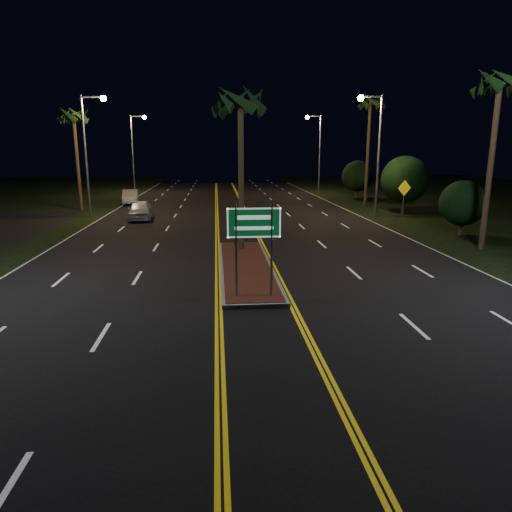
{
  "coord_description": "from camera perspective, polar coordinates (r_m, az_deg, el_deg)",
  "views": [
    {
      "loc": [
        -1.23,
        -12.16,
        5.06
      ],
      "look_at": [
        -0.06,
        1.35,
        1.9
      ],
      "focal_mm": 32.0,
      "sensor_mm": 36.0,
      "label": 1
    }
  ],
  "objects": [
    {
      "name": "car_near",
      "position": [
        35.2,
        -14.29,
        5.79
      ],
      "size": [
        2.51,
        5.05,
        1.63
      ],
      "primitive_type": "imported",
      "rotation": [
        0.0,
        0.0,
        0.09
      ],
      "color": "silver",
      "rests_on": "ground"
    },
    {
      "name": "car_far",
      "position": [
        45.89,
        -15.44,
        7.3
      ],
      "size": [
        2.65,
        4.92,
        1.56
      ],
      "primitive_type": "imported",
      "rotation": [
        0.0,
        0.0,
        0.14
      ],
      "color": "silver",
      "rests_on": "ground"
    },
    {
      "name": "shrub_near",
      "position": [
        30.18,
        24.44,
        6.03
      ],
      "size": [
        2.7,
        2.7,
        3.3
      ],
      "color": "#382819",
      "rests_on": "ground"
    },
    {
      "name": "streetlight_left_mid",
      "position": [
        37.36,
        -20.05,
        13.27
      ],
      "size": [
        1.91,
        0.44,
        9.0
      ],
      "color": "gray",
      "rests_on": "ground"
    },
    {
      "name": "ground",
      "position": [
        13.23,
        0.76,
        -9.38
      ],
      "size": [
        120.0,
        120.0,
        0.0
      ],
      "primitive_type": "plane",
      "color": "black",
      "rests_on": "ground"
    },
    {
      "name": "palm_left_far",
      "position": [
        41.88,
        -21.85,
        15.9
      ],
      "size": [
        2.4,
        2.4,
        8.8
      ],
      "color": "#382819",
      "rests_on": "ground"
    },
    {
      "name": "palm_right_far",
      "position": [
        44.62,
        14.1,
        18.0
      ],
      "size": [
        2.4,
        2.4,
        10.3
      ],
      "color": "#382819",
      "rests_on": "ground"
    },
    {
      "name": "highway_sign",
      "position": [
        15.24,
        -0.25,
        3.08
      ],
      "size": [
        1.8,
        0.08,
        3.2
      ],
      "color": "gray",
      "rests_on": "ground"
    },
    {
      "name": "shrub_far",
      "position": [
        50.52,
        12.55,
        9.72
      ],
      "size": [
        3.24,
        3.24,
        3.96
      ],
      "color": "#382819",
      "rests_on": "ground"
    },
    {
      "name": "palm_right_near",
      "position": [
        26.26,
        28.2,
        18.54
      ],
      "size": [
        2.4,
        2.4,
        9.3
      ],
      "color": "#382819",
      "rests_on": "ground"
    },
    {
      "name": "warning_sign",
      "position": [
        36.73,
        18.02,
        7.51
      ],
      "size": [
        1.14,
        0.39,
        2.83
      ],
      "rotation": [
        0.0,
        0.0,
        0.31
      ],
      "color": "gray",
      "rests_on": "ground"
    },
    {
      "name": "streetlight_right_far",
      "position": [
        55.44,
        7.6,
        13.63
      ],
      "size": [
        1.91,
        0.44,
        9.0
      ],
      "color": "gray",
      "rests_on": "ground"
    },
    {
      "name": "median_island",
      "position": [
        19.83,
        -1.24,
        -1.42
      ],
      "size": [
        2.25,
        10.25,
        0.17
      ],
      "color": "gray",
      "rests_on": "ground"
    },
    {
      "name": "streetlight_left_far",
      "position": [
        56.94,
        -14.84,
        13.3
      ],
      "size": [
        1.91,
        0.44,
        9.0
      ],
      "color": "gray",
      "rests_on": "ground"
    },
    {
      "name": "shrub_mid",
      "position": [
        39.3,
        18.09,
        9.08
      ],
      "size": [
        3.78,
        3.78,
        4.62
      ],
      "color": "#382819",
      "rests_on": "ground"
    },
    {
      "name": "streetlight_right_mid",
      "position": [
        36.16,
        14.59,
        13.66
      ],
      "size": [
        1.91,
        0.44,
        9.0
      ],
      "color": "gray",
      "rests_on": "ground"
    },
    {
      "name": "palm_median",
      "position": [
        22.8,
        -1.94,
        18.69
      ],
      "size": [
        2.4,
        2.4,
        8.3
      ],
      "color": "#382819",
      "rests_on": "ground"
    }
  ]
}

